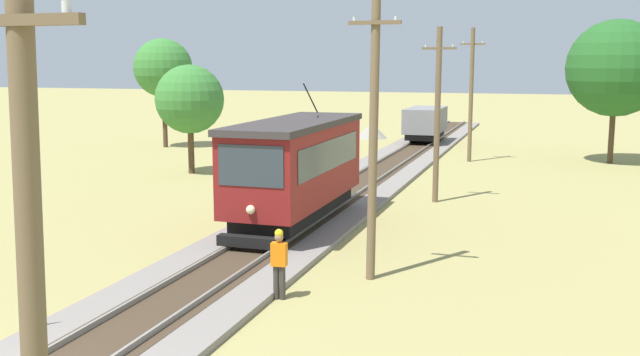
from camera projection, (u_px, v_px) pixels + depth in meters
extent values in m
cube|color=maroon|center=(296.00, 164.00, 25.13)|extent=(2.50, 8.00, 2.60)
cube|color=#383333|center=(296.00, 123.00, 24.90)|extent=(2.60, 8.32, 0.22)
cube|color=black|center=(296.00, 208.00, 25.38)|extent=(2.10, 7.04, 0.44)
cube|color=#2D3842|center=(251.00, 166.00, 21.28)|extent=(2.10, 0.03, 1.25)
cube|color=#2D3842|center=(330.00, 155.00, 24.69)|extent=(0.02, 6.72, 1.04)
sphere|color=#F4EAB2|center=(251.00, 210.00, 21.45)|extent=(0.28, 0.28, 0.28)
cylinder|color=black|center=(310.00, 98.00, 26.28)|extent=(0.05, 1.67, 1.19)
cube|color=black|center=(249.00, 242.00, 21.47)|extent=(2.00, 0.36, 0.32)
cylinder|color=black|center=(273.00, 221.00, 23.27)|extent=(1.54, 0.80, 0.80)
cylinder|color=black|center=(316.00, 197.00, 27.48)|extent=(1.54, 0.80, 0.80)
cube|color=slate|center=(425.00, 120.00, 50.82)|extent=(2.40, 5.20, 1.70)
cube|color=black|center=(425.00, 135.00, 50.99)|extent=(2.02, 4.78, 0.38)
cylinder|color=black|center=(421.00, 137.00, 49.52)|extent=(1.54, 0.76, 0.76)
cylinder|color=black|center=(429.00, 133.00, 52.46)|extent=(1.54, 0.76, 0.76)
cylinder|color=brown|center=(33.00, 317.00, 6.57)|extent=(0.24, 0.47, 7.02)
cube|color=brown|center=(13.00, 20.00, 6.15)|extent=(1.40, 0.10, 0.10)
cylinder|color=silver|center=(66.00, 7.00, 5.97)|extent=(0.08, 0.08, 0.10)
cylinder|color=brown|center=(373.00, 136.00, 19.00)|extent=(0.24, 0.57, 7.77)
cube|color=brown|center=(375.00, 22.00, 18.53)|extent=(1.40, 0.10, 0.10)
cylinder|color=silver|center=(354.00, 19.00, 18.68)|extent=(0.08, 0.08, 0.10)
cylinder|color=silver|center=(396.00, 18.00, 18.35)|extent=(0.08, 0.08, 0.10)
cylinder|color=brown|center=(437.00, 116.00, 29.63)|extent=(0.24, 0.32, 7.25)
cube|color=brown|center=(439.00, 48.00, 29.19)|extent=(1.40, 0.10, 0.10)
cylinder|color=silver|center=(426.00, 46.00, 29.34)|extent=(0.08, 0.08, 0.10)
cylinder|color=silver|center=(453.00, 46.00, 29.01)|extent=(0.08, 0.08, 0.10)
cylinder|color=brown|center=(471.00, 96.00, 41.77)|extent=(0.24, 0.41, 7.79)
cube|color=brown|center=(473.00, 44.00, 41.29)|extent=(1.40, 0.10, 0.10)
cylinder|color=silver|center=(463.00, 42.00, 41.44)|extent=(0.08, 0.08, 0.10)
cylinder|color=silver|center=(483.00, 42.00, 41.11)|extent=(0.08, 0.08, 0.10)
cylinder|color=black|center=(30.00, 316.00, 15.32)|extent=(0.06, 0.06, 0.90)
cube|color=gold|center=(29.00, 290.00, 15.22)|extent=(0.21, 0.21, 0.28)
cone|color=gray|center=(371.00, 130.00, 55.47)|extent=(2.44, 2.44, 1.18)
cylinder|color=#38332D|center=(276.00, 282.00, 17.74)|extent=(0.15, 0.15, 0.86)
cylinder|color=#38332D|center=(283.00, 283.00, 17.71)|extent=(0.15, 0.15, 0.86)
cube|color=orange|center=(279.00, 254.00, 17.61)|extent=(0.40, 0.27, 0.58)
sphere|color=#936B51|center=(279.00, 237.00, 17.54)|extent=(0.22, 0.22, 0.22)
sphere|color=yellow|center=(279.00, 233.00, 17.52)|extent=(0.21, 0.21, 0.21)
cylinder|color=navy|center=(243.00, 216.00, 25.41)|extent=(0.15, 0.15, 0.86)
cylinder|color=navy|center=(239.00, 215.00, 25.49)|extent=(0.15, 0.15, 0.86)
cube|color=yellow|center=(240.00, 196.00, 25.33)|extent=(0.42, 0.30, 0.58)
sphere|color=beige|center=(240.00, 184.00, 25.27)|extent=(0.22, 0.22, 0.22)
sphere|color=yellow|center=(240.00, 181.00, 25.25)|extent=(0.21, 0.21, 0.21)
cylinder|color=#4C3823|center=(165.00, 119.00, 49.34)|extent=(0.32, 0.32, 3.94)
sphere|color=#387A33|center=(163.00, 68.00, 48.79)|extent=(3.99, 3.99, 3.99)
cylinder|color=#4C3823|center=(612.00, 134.00, 41.46)|extent=(0.32, 0.32, 3.41)
sphere|color=#235B23|center=(616.00, 68.00, 40.86)|extent=(5.54, 5.54, 5.54)
cylinder|color=#4C3823|center=(191.00, 149.00, 37.73)|extent=(0.32, 0.32, 2.57)
sphere|color=#387A33|center=(190.00, 99.00, 37.31)|extent=(3.59, 3.59, 3.59)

